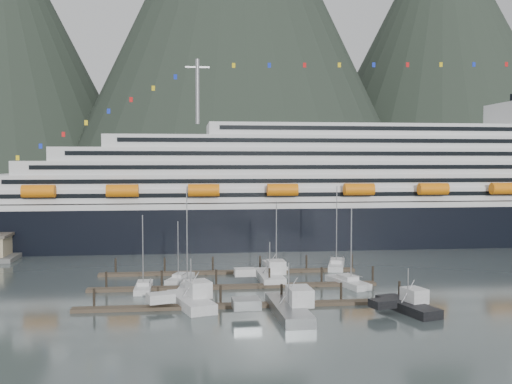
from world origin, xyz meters
TOP-DOWN VIEW (x-y plane):
  - ground at (0.00, 0.00)m, footprint 1600.00×1600.00m
  - mountains at (52.48, 588.54)m, footprint 870.00×440.00m
  - cruise_ship at (30.03, 54.94)m, footprint 210.00×30.40m
  - dock_near at (-4.93, -9.95)m, footprint 48.18×2.28m
  - dock_mid at (-4.93, 3.05)m, footprint 48.18×2.28m
  - dock_far at (-4.93, 16.05)m, footprint 48.18×2.28m
  - sailboat_a at (-19.90, 3.05)m, footprint 2.59×8.82m
  - sailboat_b at (-12.64, 1.35)m, footprint 4.33×10.69m
  - sailboat_c at (-14.06, 9.66)m, footprint 5.29×9.04m
  - sailboat_f at (4.30, 19.99)m, footprint 4.00×9.98m
  - sailboat_g at (16.66, 19.99)m, footprint 5.96×11.80m
  - sailboat_h at (14.22, 2.85)m, footprint 5.81×10.66m
  - trawler_b at (-12.41, -8.91)m, footprint 10.10×12.51m
  - trawler_c at (0.82, -15.01)m, footprint 10.96×15.57m
  - trawler_d at (17.88, -15.04)m, footprint 9.08×11.64m
  - trawler_e at (1.48, 8.17)m, footprint 8.95×11.75m

SIDE VIEW (x-z plane):
  - ground at x=0.00m, z-range 0.00..0.00m
  - dock_near at x=-4.93m, z-range -1.29..1.91m
  - dock_mid at x=-4.93m, z-range -1.29..1.91m
  - dock_far at x=-4.93m, z-range -1.29..1.91m
  - sailboat_c at x=-14.06m, z-range -5.13..5.92m
  - sailboat_a at x=-19.90m, z-range -6.01..6.84m
  - sailboat_f at x=4.30m, z-range -6.46..7.33m
  - sailboat_h at x=14.22m, z-range -6.42..7.30m
  - sailboat_b at x=-12.64m, z-range -7.86..8.75m
  - sailboat_g at x=16.66m, z-range -7.91..8.81m
  - trawler_d at x=17.88m, z-range -2.45..4.17m
  - trawler_e at x=1.48m, z-range -2.85..4.75m
  - trawler_b at x=-12.41m, z-range -2.91..4.84m
  - trawler_c at x=0.82m, z-range -2.98..4.94m
  - cruise_ship at x=30.03m, z-range -13.11..37.19m
  - mountains at x=52.48m, z-range -46.60..373.40m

